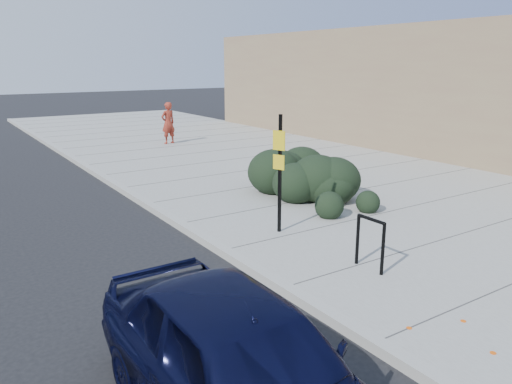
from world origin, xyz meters
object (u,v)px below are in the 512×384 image
Objects in this scene: sedan_navy at (242,368)px; pedestrian at (168,123)px; sign_post at (280,167)px; bike_rack at (370,238)px.

pedestrian is at bearing 68.37° from sedan_navy.
pedestrian is (3.00, 12.54, -0.52)m from sign_post.
sign_post is (-0.15, 2.52, 0.87)m from bike_rack.
pedestrian is at bearing 78.59° from bike_rack.
pedestrian reaches higher than bike_rack.
sedan_navy is (-3.79, -4.56, -0.83)m from sign_post.
sign_post is 5.99m from sedan_navy.
sign_post reaches higher than bike_rack.
pedestrian is at bearing 56.13° from sign_post.
sign_post is at bearing 92.64° from bike_rack.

